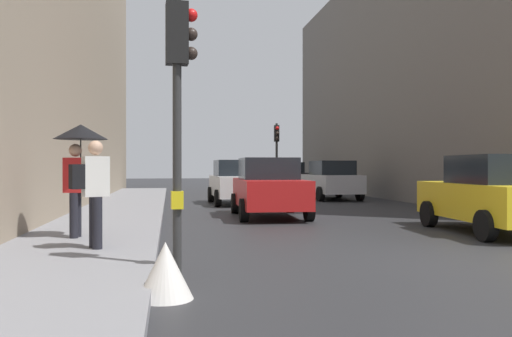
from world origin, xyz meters
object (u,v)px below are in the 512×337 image
(traffic_light_near_left, at_px, (179,83))
(car_silver_hatchback, at_px, (331,180))
(warning_sign_triangle, at_px, (165,271))
(car_white_compact, at_px, (236,182))
(car_yellow_taxi, at_px, (494,194))
(pedestrian_with_black_backpack, at_px, (93,187))
(car_red_sedan, at_px, (269,187))
(traffic_light_far_median, at_px, (277,146))
(pedestrian_with_umbrella, at_px, (79,149))
(car_dark_suv, at_px, (288,176))

(traffic_light_near_left, distance_m, car_silver_hatchback, 17.85)
(car_silver_hatchback, height_order, warning_sign_triangle, car_silver_hatchback)
(car_white_compact, bearing_deg, car_yellow_taxi, -66.07)
(warning_sign_triangle, bearing_deg, pedestrian_with_black_backpack, 112.20)
(traffic_light_near_left, distance_m, pedestrian_with_black_backpack, 2.65)
(traffic_light_near_left, bearing_deg, car_red_sedan, 71.45)
(car_yellow_taxi, height_order, car_white_compact, same)
(traffic_light_far_median, bearing_deg, traffic_light_near_left, -105.14)
(car_red_sedan, height_order, pedestrian_with_umbrella, pedestrian_with_umbrella)
(car_yellow_taxi, distance_m, car_white_compact, 11.24)
(car_red_sedan, height_order, car_white_compact, same)
(car_dark_suv, bearing_deg, pedestrian_with_black_backpack, -109.85)
(pedestrian_with_black_backpack, bearing_deg, car_red_sedan, 57.77)
(car_silver_hatchback, relative_size, car_white_compact, 1.00)
(traffic_light_near_left, bearing_deg, car_silver_hatchback, 66.26)
(car_silver_hatchback, bearing_deg, car_white_compact, -153.57)
(car_yellow_taxi, distance_m, car_silver_hatchback, 12.58)
(traffic_light_near_left, relative_size, car_dark_suv, 0.91)
(pedestrian_with_black_backpack, bearing_deg, pedestrian_with_umbrella, 107.22)
(car_silver_hatchback, xyz_separation_m, pedestrian_with_black_backpack, (-8.52, -14.53, 0.29))
(car_yellow_taxi, bearing_deg, car_red_sedan, 132.56)
(car_dark_suv, relative_size, warning_sign_triangle, 6.49)
(pedestrian_with_umbrella, bearing_deg, warning_sign_triangle, -69.41)
(traffic_light_far_median, xyz_separation_m, warning_sign_triangle, (-5.50, -20.87, -2.25))
(car_silver_hatchback, xyz_separation_m, warning_sign_triangle, (-7.32, -17.45, -0.55))
(warning_sign_triangle, bearing_deg, pedestrian_with_umbrella, 110.59)
(car_red_sedan, distance_m, pedestrian_with_black_backpack, 7.81)
(car_dark_suv, distance_m, warning_sign_triangle, 27.68)
(traffic_light_far_median, relative_size, traffic_light_near_left, 0.97)
(car_red_sedan, relative_size, warning_sign_triangle, 6.55)
(car_dark_suv, height_order, pedestrian_with_umbrella, pedestrian_with_umbrella)
(car_white_compact, bearing_deg, warning_sign_triangle, -100.06)
(warning_sign_triangle, bearing_deg, car_yellow_taxi, 33.90)
(car_yellow_taxi, relative_size, car_silver_hatchback, 1.01)
(car_dark_suv, xyz_separation_m, pedestrian_with_black_backpack, (-8.57, -23.75, 0.29))
(traffic_light_near_left, distance_m, car_yellow_taxi, 8.17)
(car_red_sedan, height_order, warning_sign_triangle, car_red_sedan)
(traffic_light_far_median, bearing_deg, car_dark_suv, 72.05)
(traffic_light_far_median, bearing_deg, car_yellow_taxi, -83.74)
(pedestrian_with_umbrella, bearing_deg, pedestrian_with_black_backpack, -72.78)
(car_dark_suv, bearing_deg, traffic_light_far_median, -107.95)
(traffic_light_near_left, bearing_deg, traffic_light_far_median, 74.86)
(pedestrian_with_black_backpack, bearing_deg, traffic_light_near_left, -51.74)
(car_yellow_taxi, xyz_separation_m, car_dark_suv, (0.13, 21.80, 0.00))
(car_white_compact, bearing_deg, pedestrian_with_umbrella, -111.90)
(car_yellow_taxi, bearing_deg, car_dark_suv, 89.66)
(car_yellow_taxi, distance_m, car_dark_suv, 21.80)
(pedestrian_with_umbrella, relative_size, warning_sign_triangle, 3.29)
(car_white_compact, relative_size, pedestrian_with_umbrella, 1.98)
(car_dark_suv, relative_size, car_silver_hatchback, 0.99)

